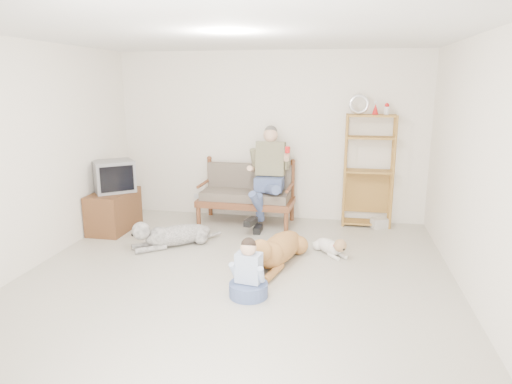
% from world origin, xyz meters
% --- Properties ---
extents(floor, '(5.50, 5.50, 0.00)m').
position_xyz_m(floor, '(0.00, 0.00, 0.00)').
color(floor, beige).
rests_on(floor, ground).
extents(ceiling, '(5.50, 5.50, 0.00)m').
position_xyz_m(ceiling, '(0.00, 0.00, 2.70)').
color(ceiling, white).
rests_on(ceiling, ground).
extents(wall_back, '(5.00, 0.00, 5.00)m').
position_xyz_m(wall_back, '(0.00, 2.75, 1.35)').
color(wall_back, white).
rests_on(wall_back, ground).
extents(wall_front, '(5.00, 0.00, 5.00)m').
position_xyz_m(wall_front, '(0.00, -2.75, 1.35)').
color(wall_front, white).
rests_on(wall_front, ground).
extents(wall_left, '(0.00, 5.50, 5.50)m').
position_xyz_m(wall_left, '(-2.50, 0.00, 1.35)').
color(wall_left, white).
rests_on(wall_left, ground).
extents(wall_right, '(0.00, 5.50, 5.50)m').
position_xyz_m(wall_right, '(2.50, 0.00, 1.35)').
color(wall_right, white).
rests_on(wall_right, ground).
extents(loveseat, '(1.53, 0.76, 0.95)m').
position_xyz_m(loveseat, '(-0.31, 2.39, 0.49)').
color(loveseat, brown).
rests_on(loveseat, ground).
extents(man, '(0.59, 0.85, 1.37)m').
position_xyz_m(man, '(0.04, 2.18, 0.72)').
color(man, '#516394').
rests_on(man, loveseat).
extents(etagere, '(0.77, 0.34, 2.04)m').
position_xyz_m(etagere, '(1.58, 2.55, 0.89)').
color(etagere, '#B27B38').
rests_on(etagere, ground).
extents(book_stack, '(0.29, 0.25, 0.15)m').
position_xyz_m(book_stack, '(1.78, 2.44, 0.08)').
color(book_stack, beige).
rests_on(book_stack, ground).
extents(tv_stand, '(0.51, 0.91, 0.60)m').
position_xyz_m(tv_stand, '(-2.23, 1.61, 0.30)').
color(tv_stand, brown).
rests_on(tv_stand, ground).
extents(crt_tv, '(0.72, 0.70, 0.47)m').
position_xyz_m(crt_tv, '(-2.20, 1.64, 0.83)').
color(crt_tv, slate).
rests_on(crt_tv, tv_stand).
extents(wall_outlet, '(0.12, 0.02, 0.08)m').
position_xyz_m(wall_outlet, '(-1.25, 2.73, 0.30)').
color(wall_outlet, silver).
rests_on(wall_outlet, ground).
extents(golden_retriever, '(0.64, 1.53, 0.47)m').
position_xyz_m(golden_retriever, '(0.41, 0.70, 0.19)').
color(golden_retriever, '#A36638').
rests_on(golden_retriever, ground).
extents(shaggy_dog, '(1.08, 0.94, 0.40)m').
position_xyz_m(shaggy_dog, '(-1.12, 1.08, 0.16)').
color(shaggy_dog, white).
rests_on(shaggy_dog, ground).
extents(terrier, '(0.49, 0.58, 0.27)m').
position_xyz_m(terrier, '(1.08, 1.16, 0.11)').
color(terrier, white).
rests_on(terrier, ground).
extents(child, '(0.41, 0.41, 0.65)m').
position_xyz_m(child, '(0.24, -0.21, 0.23)').
color(child, '#516394').
rests_on(child, ground).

